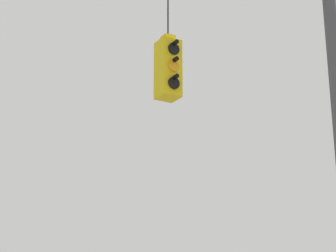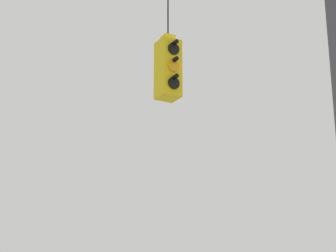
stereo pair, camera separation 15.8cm
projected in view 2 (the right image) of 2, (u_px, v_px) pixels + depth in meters
The scene contains 1 object.
traffic_light_near_right_pole at pixel (168, 68), 10.58m from camera, with size 0.34×0.46×2.33m.
Camera 2 is at (-3.23, -8.85, 1.77)m, focal length 70.00 mm.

